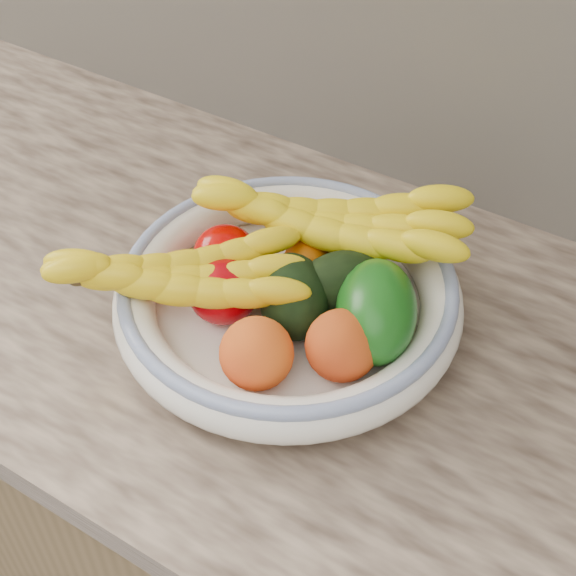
# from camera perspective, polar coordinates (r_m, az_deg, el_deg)

# --- Properties ---
(kitchen_counter) EXTENTS (2.44, 0.66, 1.40)m
(kitchen_counter) POSITION_cam_1_polar(r_m,az_deg,el_deg) (1.30, 0.61, -15.11)
(kitchen_counter) COLOR brown
(kitchen_counter) RESTS_ON ground
(fruit_bowl) EXTENTS (0.39, 0.39, 0.08)m
(fruit_bowl) POSITION_cam_1_polar(r_m,az_deg,el_deg) (0.90, -0.00, -0.52)
(fruit_bowl) COLOR white
(fruit_bowl) RESTS_ON kitchen_counter
(clementine_back_left) EXTENTS (0.05, 0.05, 0.04)m
(clementine_back_left) POSITION_cam_1_polar(r_m,az_deg,el_deg) (0.96, 2.22, 3.75)
(clementine_back_left) COLOR #FB5905
(clementine_back_left) RESTS_ON fruit_bowl
(clementine_back_right) EXTENTS (0.07, 0.07, 0.05)m
(clementine_back_right) POSITION_cam_1_polar(r_m,az_deg,el_deg) (0.95, 4.06, 3.12)
(clementine_back_right) COLOR orange
(clementine_back_right) RESTS_ON fruit_bowl
(clementine_back_mid) EXTENTS (0.06, 0.06, 0.05)m
(clementine_back_mid) POSITION_cam_1_polar(r_m,az_deg,el_deg) (0.93, 1.30, 2.01)
(clementine_back_mid) COLOR #DF6704
(clementine_back_mid) RESTS_ON fruit_bowl
(tomato_left) EXTENTS (0.08, 0.08, 0.07)m
(tomato_left) POSITION_cam_1_polar(r_m,az_deg,el_deg) (0.93, -4.50, 2.44)
(tomato_left) COLOR #B30200
(tomato_left) RESTS_ON fruit_bowl
(tomato_near_left) EXTENTS (0.09, 0.09, 0.07)m
(tomato_near_left) POSITION_cam_1_polar(r_m,az_deg,el_deg) (0.88, -4.61, -0.22)
(tomato_near_left) COLOR #A40108
(tomato_near_left) RESTS_ON fruit_bowl
(avocado_center) EXTENTS (0.13, 0.14, 0.08)m
(avocado_center) POSITION_cam_1_polar(r_m,az_deg,el_deg) (0.87, 0.39, -0.57)
(avocado_center) COLOR black
(avocado_center) RESTS_ON fruit_bowl
(avocado_right) EXTENTS (0.13, 0.13, 0.07)m
(avocado_right) POSITION_cam_1_polar(r_m,az_deg,el_deg) (0.89, 3.84, 0.29)
(avocado_right) COLOR black
(avocado_right) RESTS_ON fruit_bowl
(green_mango) EXTENTS (0.16, 0.17, 0.11)m
(green_mango) POSITION_cam_1_polar(r_m,az_deg,el_deg) (0.85, 6.27, -1.65)
(green_mango) COLOR #0E4C0E
(green_mango) RESTS_ON fruit_bowl
(peach_front) EXTENTS (0.10, 0.10, 0.08)m
(peach_front) POSITION_cam_1_polar(r_m,az_deg,el_deg) (0.82, -2.25, -4.68)
(peach_front) COLOR orange
(peach_front) RESTS_ON fruit_bowl
(peach_right) EXTENTS (0.08, 0.08, 0.08)m
(peach_right) POSITION_cam_1_polar(r_m,az_deg,el_deg) (0.82, 3.85, -4.11)
(peach_right) COLOR orange
(peach_right) RESTS_ON fruit_bowl
(banana_bunch_back) EXTENTS (0.36, 0.23, 0.09)m
(banana_bunch_back) POSITION_cam_1_polar(r_m,az_deg,el_deg) (0.92, 2.94, 4.36)
(banana_bunch_back) COLOR yellow
(banana_bunch_back) RESTS_ON fruit_bowl
(banana_bunch_front) EXTENTS (0.30, 0.27, 0.08)m
(banana_bunch_front) POSITION_cam_1_polar(r_m,az_deg,el_deg) (0.87, -7.76, 0.51)
(banana_bunch_front) COLOR yellow
(banana_bunch_front) RESTS_ON fruit_bowl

